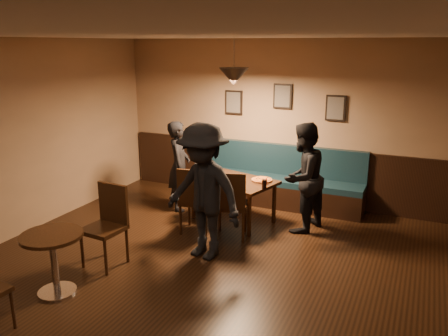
% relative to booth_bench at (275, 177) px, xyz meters
% --- Properties ---
extents(floor, '(7.00, 7.00, 0.00)m').
position_rel_booth_bench_xyz_m(floor, '(0.00, -3.20, -0.50)').
color(floor, black).
rests_on(floor, ground).
extents(ceiling, '(7.00, 7.00, 0.00)m').
position_rel_booth_bench_xyz_m(ceiling, '(0.00, -3.20, 2.30)').
color(ceiling, silver).
rests_on(ceiling, ground).
extents(wall_back, '(6.00, 0.00, 6.00)m').
position_rel_booth_bench_xyz_m(wall_back, '(0.00, 0.30, 0.90)').
color(wall_back, '#8C704F').
rests_on(wall_back, ground).
extents(wainscot, '(5.88, 0.06, 1.00)m').
position_rel_booth_bench_xyz_m(wainscot, '(0.00, 0.27, 0.00)').
color(wainscot, black).
rests_on(wainscot, ground).
extents(booth_bench, '(3.00, 0.60, 1.00)m').
position_rel_booth_bench_xyz_m(booth_bench, '(0.00, 0.00, 0.00)').
color(booth_bench, '#0F232D').
rests_on(booth_bench, ground).
extents(picture_left, '(0.32, 0.04, 0.42)m').
position_rel_booth_bench_xyz_m(picture_left, '(-0.90, 0.27, 1.20)').
color(picture_left, black).
rests_on(picture_left, wall_back).
extents(picture_center, '(0.32, 0.04, 0.42)m').
position_rel_booth_bench_xyz_m(picture_center, '(0.00, 0.27, 1.35)').
color(picture_center, black).
rests_on(picture_center, wall_back).
extents(picture_right, '(0.32, 0.04, 0.42)m').
position_rel_booth_bench_xyz_m(picture_right, '(0.90, 0.27, 1.20)').
color(picture_right, black).
rests_on(picture_right, wall_back).
extents(pendant_lamp, '(0.44, 0.44, 0.25)m').
position_rel_booth_bench_xyz_m(pendant_lamp, '(-0.36, -0.99, 1.75)').
color(pendant_lamp, black).
rests_on(pendant_lamp, ceiling).
extents(dining_table, '(1.43, 1.11, 0.68)m').
position_rel_booth_bench_xyz_m(dining_table, '(-0.36, -0.99, -0.16)').
color(dining_table, black).
rests_on(dining_table, floor).
extents(chair_near_left, '(0.51, 0.51, 1.01)m').
position_rel_booth_bench_xyz_m(chair_near_left, '(-0.68, -1.61, 0.00)').
color(chair_near_left, black).
rests_on(chair_near_left, floor).
extents(chair_near_right, '(0.56, 0.56, 1.01)m').
position_rel_booth_bench_xyz_m(chair_near_right, '(-0.15, -1.58, 0.01)').
color(chair_near_right, black).
rests_on(chair_near_right, floor).
extents(diner_left, '(0.55, 0.65, 1.50)m').
position_rel_booth_bench_xyz_m(diner_left, '(-1.40, -0.87, 0.25)').
color(diner_left, black).
rests_on(diner_left, floor).
extents(diner_right, '(0.83, 0.95, 1.63)m').
position_rel_booth_bench_xyz_m(diner_right, '(0.71, -0.91, 0.32)').
color(diner_right, black).
rests_on(diner_right, floor).
extents(diner_front, '(1.27, 0.90, 1.78)m').
position_rel_booth_bench_xyz_m(diner_front, '(-0.22, -2.29, 0.39)').
color(diner_front, black).
rests_on(diner_front, floor).
extents(pizza_a, '(0.39, 0.39, 0.04)m').
position_rel_booth_bench_xyz_m(pizza_a, '(-0.81, -0.87, 0.20)').
color(pizza_a, gold).
rests_on(pizza_a, dining_table).
extents(pizza_b, '(0.37, 0.37, 0.04)m').
position_rel_booth_bench_xyz_m(pizza_b, '(-0.36, -1.13, 0.20)').
color(pizza_b, orange).
rests_on(pizza_b, dining_table).
extents(pizza_c, '(0.36, 0.36, 0.04)m').
position_rel_booth_bench_xyz_m(pizza_c, '(0.06, -0.88, 0.20)').
color(pizza_c, orange).
rests_on(pizza_c, dining_table).
extents(soda_glass, '(0.09, 0.09, 0.15)m').
position_rel_booth_bench_xyz_m(soda_glass, '(0.23, -1.25, 0.25)').
color(soda_glass, black).
rests_on(soda_glass, dining_table).
extents(tabasco_bottle, '(0.03, 0.03, 0.11)m').
position_rel_booth_bench_xyz_m(tabasco_bottle, '(0.19, -1.02, 0.23)').
color(tabasco_bottle, '#92040D').
rests_on(tabasco_bottle, dining_table).
extents(napkin_a, '(0.19, 0.19, 0.01)m').
position_rel_booth_bench_xyz_m(napkin_a, '(-0.89, -0.77, 0.18)').
color(napkin_a, '#207A28').
rests_on(napkin_a, dining_table).
extents(napkin_b, '(0.19, 0.19, 0.01)m').
position_rel_booth_bench_xyz_m(napkin_b, '(-0.92, -1.31, 0.18)').
color(napkin_b, '#1B6824').
rests_on(napkin_b, dining_table).
extents(cutlery_set, '(0.20, 0.04, 0.00)m').
position_rel_booth_bench_xyz_m(cutlery_set, '(-0.39, -1.34, 0.18)').
color(cutlery_set, silver).
rests_on(cutlery_set, dining_table).
extents(cafe_table, '(0.89, 0.89, 0.72)m').
position_rel_booth_bench_xyz_m(cafe_table, '(-1.32, -3.80, -0.14)').
color(cafe_table, '#331F0E').
rests_on(cafe_table, floor).
extents(cafe_chair_far, '(0.49, 0.49, 1.02)m').
position_rel_booth_bench_xyz_m(cafe_chair_far, '(-1.25, -3.03, 0.01)').
color(cafe_chair_far, black).
rests_on(cafe_chair_far, floor).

